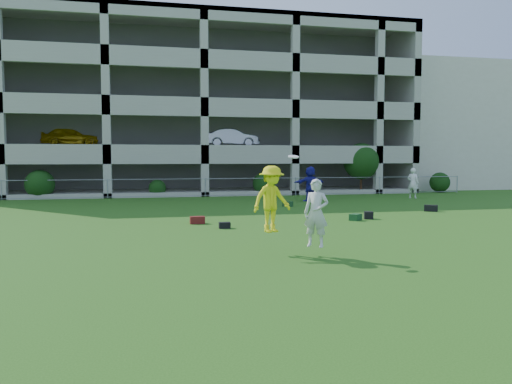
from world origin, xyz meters
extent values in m
plane|color=#235114|center=(0.00, 0.00, 0.00)|extent=(100.00, 100.00, 0.00)
cube|color=beige|center=(23.00, 28.00, 5.00)|extent=(16.00, 14.00, 10.00)
imported|color=#242094|center=(5.54, 14.56, 1.00)|extent=(1.92, 0.82, 2.00)
imported|color=white|center=(12.32, 15.11, 0.94)|extent=(0.78, 0.81, 1.87)
cube|color=#511A0D|center=(-1.73, 6.14, 0.14)|extent=(0.55, 0.31, 0.28)
cube|color=black|center=(-0.90, 4.71, 0.11)|extent=(0.41, 0.26, 0.22)
cube|color=#153B1C|center=(4.55, 5.82, 0.13)|extent=(0.61, 0.59, 0.26)
cube|color=black|center=(5.27, 6.14, 0.15)|extent=(0.44, 0.44, 0.30)
cube|color=black|center=(9.33, 8.18, 0.15)|extent=(0.67, 0.57, 0.30)
cube|color=#13361E|center=(3.46, 11.89, 0.12)|extent=(0.58, 0.50, 0.25)
imported|color=#FCF016|center=(-0.39, -0.17, 1.44)|extent=(1.28, 1.01, 1.73)
imported|color=silver|center=(0.64, -0.72, 1.11)|extent=(0.76, 0.69, 1.73)
cylinder|color=white|center=(0.08, -0.56, 2.53)|extent=(0.27, 0.27, 0.09)
cube|color=#9E998C|center=(0.00, 32.75, 6.00)|extent=(30.00, 0.50, 12.00)
cube|color=#9E998C|center=(14.75, 26.00, 6.00)|extent=(0.50, 14.00, 12.00)
cube|color=#9E998C|center=(0.00, 26.00, 11.85)|extent=(30.00, 14.00, 0.30)
cube|color=#9E998C|center=(0.00, 26.00, 0.15)|extent=(30.00, 14.00, 0.30)
cube|color=#9E998C|center=(0.00, 26.00, 3.15)|extent=(30.00, 14.00, 0.30)
cube|color=#9E998C|center=(0.00, 26.00, 6.15)|extent=(30.00, 14.00, 0.30)
cube|color=#9E998C|center=(0.00, 26.00, 9.15)|extent=(30.00, 14.00, 0.30)
cube|color=#9E998C|center=(0.00, 19.15, 2.55)|extent=(30.00, 0.30, 0.90)
cube|color=#9E998C|center=(0.00, 19.15, 5.55)|extent=(30.00, 0.30, 0.90)
cube|color=#9E998C|center=(0.00, 19.15, 8.55)|extent=(30.00, 0.30, 0.90)
cube|color=#9E998C|center=(0.00, 19.15, 11.55)|extent=(30.00, 0.30, 0.90)
cube|color=#9E998C|center=(-6.00, 19.25, 6.00)|extent=(0.50, 0.50, 12.00)
cube|color=#9E998C|center=(0.00, 19.25, 6.00)|extent=(0.50, 0.50, 12.00)
cube|color=#9E998C|center=(6.00, 19.25, 6.00)|extent=(0.50, 0.50, 12.00)
cube|color=#9E998C|center=(12.00, 19.25, 6.00)|extent=(0.50, 0.50, 12.00)
cube|color=#605E59|center=(0.00, 28.00, 6.00)|extent=(29.00, 9.00, 11.60)
imported|color=#DDAB0B|center=(-8.76, 24.00, 3.96)|extent=(3.93, 1.70, 1.32)
imported|color=silver|center=(2.52, 24.00, 3.96)|extent=(4.06, 1.56, 1.32)
cylinder|color=gray|center=(-12.00, 19.00, 0.60)|extent=(0.06, 0.06, 1.20)
cylinder|color=gray|center=(-6.00, 19.00, 0.60)|extent=(0.06, 0.06, 1.20)
cylinder|color=gray|center=(0.00, 19.00, 0.60)|extent=(0.06, 0.06, 1.20)
cylinder|color=gray|center=(6.00, 19.00, 0.60)|extent=(0.06, 0.06, 1.20)
cylinder|color=gray|center=(12.00, 19.00, 0.60)|extent=(0.06, 0.06, 1.20)
cylinder|color=gray|center=(18.00, 19.00, 0.60)|extent=(0.06, 0.06, 1.20)
cylinder|color=gray|center=(0.00, 19.00, 1.15)|extent=(36.00, 0.04, 0.04)
cylinder|color=gray|center=(0.00, 19.00, 0.08)|extent=(36.00, 0.04, 0.04)
sphere|color=#163D11|center=(-10.00, 19.60, 0.88)|extent=(1.76, 1.76, 1.76)
sphere|color=#163D11|center=(-3.00, 19.60, 0.55)|extent=(1.10, 1.10, 1.10)
sphere|color=#163D11|center=(4.00, 19.60, 0.77)|extent=(1.54, 1.54, 1.54)
cylinder|color=#382314|center=(11.00, 19.80, 0.98)|extent=(0.16, 0.16, 1.96)
sphere|color=#163D11|center=(11.00, 19.80, 2.24)|extent=(2.52, 2.52, 2.52)
sphere|color=#163D11|center=(17.00, 19.60, 0.72)|extent=(1.43, 1.43, 1.43)
camera|label=1|loc=(-3.49, -12.70, 2.52)|focal=35.00mm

